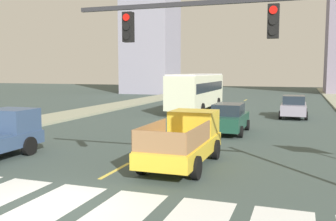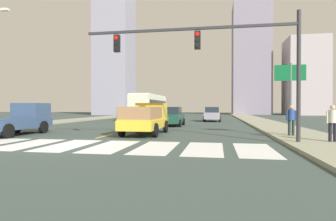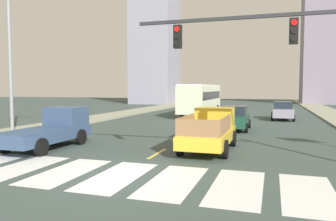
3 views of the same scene
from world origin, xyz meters
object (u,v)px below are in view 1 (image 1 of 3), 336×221
pickup_stakebed (185,140)px  city_bus (197,89)px  traffic_signal_gantry (324,45)px  sedan_mid (294,107)px  sedan_near_left (229,118)px

pickup_stakebed → city_bus: size_ratio=0.48×
pickup_stakebed → city_bus: bearing=101.0°
traffic_signal_gantry → pickup_stakebed: bearing=139.5°
city_bus → sedan_mid: (8.25, -2.11, -1.09)m
pickup_stakebed → sedan_near_left: size_ratio=1.18×
pickup_stakebed → city_bus: (-4.49, 18.74, 1.02)m
pickup_stakebed → city_bus: 19.30m
sedan_mid → sedan_near_left: bearing=-109.0°
sedan_mid → traffic_signal_gantry: traffic_signal_gantry is taller
sedan_near_left → traffic_signal_gantry: traffic_signal_gantry is taller
city_bus → traffic_signal_gantry: (9.16, -22.74, 2.29)m
sedan_near_left → city_bus: bearing=116.3°
pickup_stakebed → sedan_mid: (3.76, 16.63, -0.08)m
city_bus → traffic_signal_gantry: traffic_signal_gantry is taller
sedan_mid → traffic_signal_gantry: 20.92m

